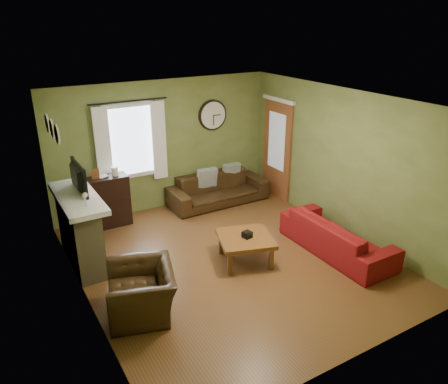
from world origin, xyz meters
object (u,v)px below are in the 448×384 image
bookshelf (107,202)px  coffee_table (245,249)px  sofa_red (337,236)px  sofa_brown (218,189)px  armchair (141,291)px

bookshelf → coffee_table: 2.86m
bookshelf → sofa_red: bookshelf is taller
bookshelf → sofa_brown: bookshelf is taller
sofa_brown → coffee_table: size_ratio=2.52×
sofa_red → coffee_table: bearing=70.6°
sofa_brown → coffee_table: bearing=-109.2°
sofa_brown → sofa_red: (0.69, -2.82, -0.00)m
sofa_red → coffee_table: sofa_red is taller
armchair → coffee_table: (1.91, 0.39, -0.10)m
bookshelf → sofa_brown: size_ratio=0.47×
bookshelf → sofa_brown: (2.33, -0.10, -0.18)m
coffee_table → armchair: bearing=-168.3°
coffee_table → bookshelf: bearing=122.5°
armchair → sofa_red: bearing=104.4°
bookshelf → coffee_table: bearing=-57.5°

